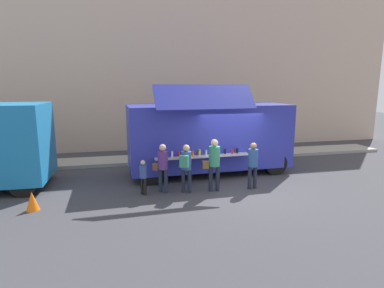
# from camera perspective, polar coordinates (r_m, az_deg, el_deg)

# --- Properties ---
(ground_plane) EXTENTS (60.00, 60.00, 0.00)m
(ground_plane) POSITION_cam_1_polar(r_m,az_deg,el_deg) (11.17, 8.76, -7.74)
(ground_plane) COLOR #38383D
(curb_strip) EXTENTS (28.00, 1.60, 0.15)m
(curb_strip) POSITION_cam_1_polar(r_m,az_deg,el_deg) (14.80, -14.89, -3.09)
(curb_strip) COLOR #9E998E
(curb_strip) RESTS_ON ground
(building_behind) EXTENTS (32.00, 2.40, 9.43)m
(building_behind) POSITION_cam_1_polar(r_m,az_deg,el_deg) (18.33, -12.05, 14.24)
(building_behind) COLOR #C9AD98
(building_behind) RESTS_ON ground
(food_truck_main) EXTENTS (6.44, 3.17, 3.56)m
(food_truck_main) POSITION_cam_1_polar(r_m,az_deg,el_deg) (12.42, 3.21, 1.49)
(food_truck_main) COLOR #2A31A3
(food_truck_main) RESTS_ON ground
(traffic_cone_orange) EXTENTS (0.36, 0.36, 0.55)m
(traffic_cone_orange) POSITION_cam_1_polar(r_m,az_deg,el_deg) (10.04, -27.39, -9.34)
(traffic_cone_orange) COLOR orange
(traffic_cone_orange) RESTS_ON ground
(trash_bin) EXTENTS (0.60, 0.60, 0.89)m
(trash_bin) POSITION_cam_1_polar(r_m,az_deg,el_deg) (16.20, 14.26, -0.55)
(trash_bin) COLOR #2C5D38
(trash_bin) RESTS_ON ground
(customer_front_ordering) EXTENTS (0.59, 0.36, 1.78)m
(customer_front_ordering) POSITION_cam_1_polar(r_m,az_deg,el_deg) (10.31, 4.05, -3.08)
(customer_front_ordering) COLOR #1D2334
(customer_front_ordering) RESTS_ON ground
(customer_mid_with_backpack) EXTENTS (0.44, 0.53, 1.62)m
(customer_mid_with_backpack) POSITION_cam_1_polar(r_m,az_deg,el_deg) (10.13, -1.12, -3.67)
(customer_mid_with_backpack) COLOR #1D2336
(customer_mid_with_backpack) RESTS_ON ground
(customer_rear_waiting) EXTENTS (0.49, 0.44, 1.63)m
(customer_rear_waiting) POSITION_cam_1_polar(r_m,az_deg,el_deg) (10.24, -5.46, -3.71)
(customer_rear_waiting) COLOR #1D2539
(customer_rear_waiting) RESTS_ON ground
(customer_extra_browsing) EXTENTS (0.34, 0.33, 1.61)m
(customer_extra_browsing) POSITION_cam_1_polar(r_m,az_deg,el_deg) (10.76, 11.18, -3.19)
(customer_extra_browsing) COLOR #1F2435
(customer_extra_browsing) RESTS_ON ground
(child_near_queue) EXTENTS (0.24, 0.24, 1.16)m
(child_near_queue) POSITION_cam_1_polar(r_m,az_deg,el_deg) (10.16, -9.00, -5.53)
(child_near_queue) COLOR black
(child_near_queue) RESTS_ON ground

